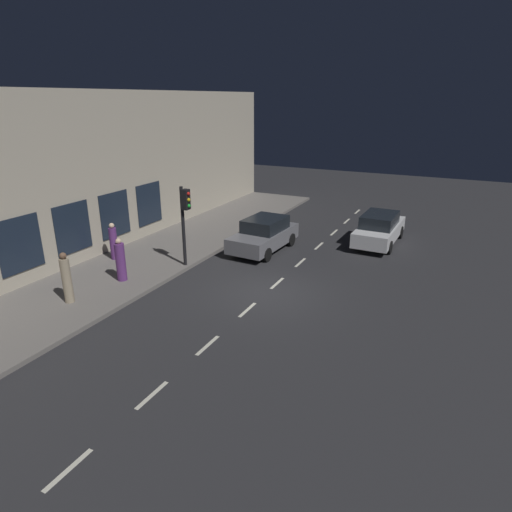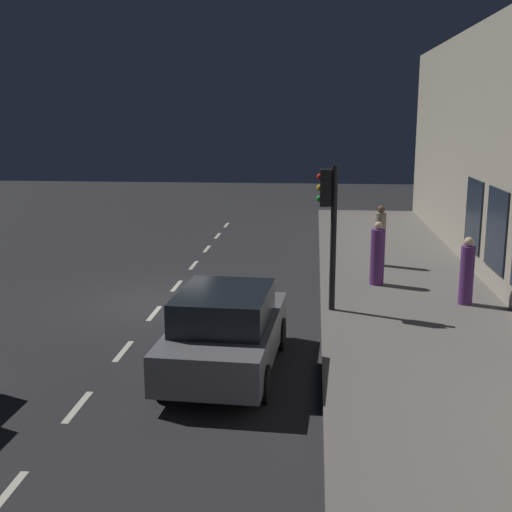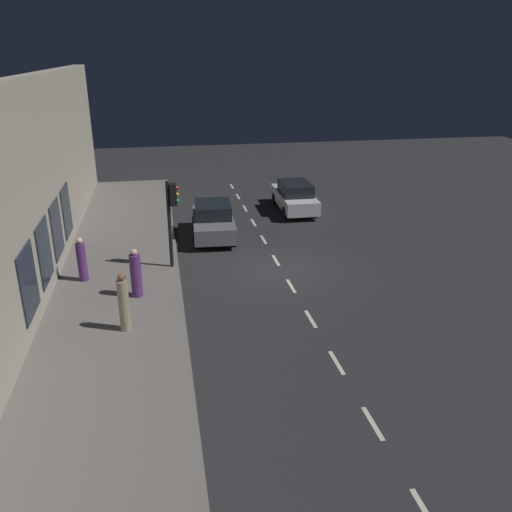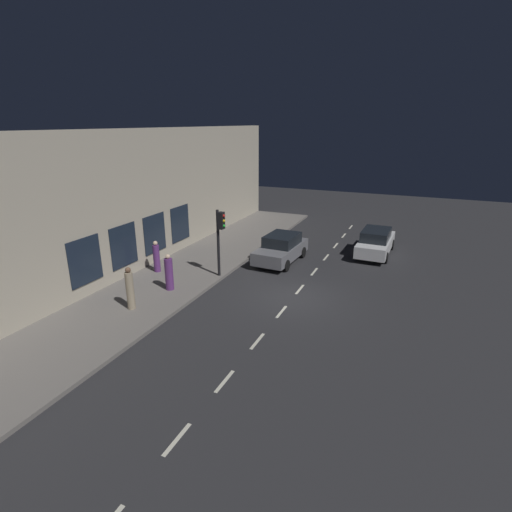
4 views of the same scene
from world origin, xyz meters
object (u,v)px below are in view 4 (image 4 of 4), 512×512
parked_car_1 (281,248)px  traffic_light (220,231)px  pedestrian_1 (156,257)px  pedestrian_2 (169,273)px  parked_car_0 (376,242)px  pedestrian_0 (130,289)px

parked_car_1 → traffic_light: bearing=65.4°
traffic_light → pedestrian_1: (3.38, 0.77, -1.57)m
parked_car_1 → pedestrian_2: 7.00m
parked_car_0 → parked_car_1: same height
traffic_light → pedestrian_2: traffic_light is taller
traffic_light → parked_car_1: bearing=-117.7°
pedestrian_1 → parked_car_0: bearing=-174.2°
pedestrian_1 → pedestrian_2: 2.64m
parked_car_0 → pedestrian_1: (10.08, 7.91, 0.13)m
parked_car_0 → pedestrian_0: size_ratio=2.45×
traffic_light → pedestrian_2: size_ratio=1.97×
traffic_light → parked_car_0: 9.93m
traffic_light → pedestrian_0: bearing=70.9°
pedestrian_0 → pedestrian_1: (1.70, -4.08, -0.10)m
parked_car_1 → pedestrian_1: bearing=43.0°
parked_car_0 → parked_car_1: size_ratio=1.07×
parked_car_1 → pedestrian_1: pedestrian_1 is taller
parked_car_1 → pedestrian_1: (5.31, 4.43, 0.13)m
parked_car_0 → parked_car_1: (4.77, 3.47, -0.00)m
traffic_light → pedestrian_2: bearing=60.9°
parked_car_0 → pedestrian_0: bearing=-123.6°
traffic_light → parked_car_1: 4.47m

